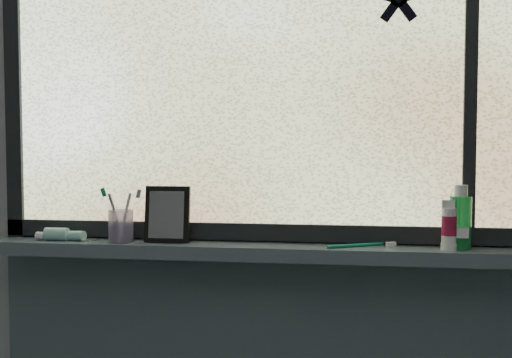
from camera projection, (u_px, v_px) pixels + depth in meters
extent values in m
cube|color=#9EA3A8|center=(260.00, 165.00, 1.72)|extent=(3.00, 0.01, 2.50)
cube|color=#4A5963|center=(257.00, 251.00, 1.66)|extent=(1.62, 0.14, 0.04)
cube|color=silver|center=(259.00, 70.00, 1.69)|extent=(1.50, 0.01, 1.00)
cube|color=black|center=(259.00, 232.00, 1.71)|extent=(1.60, 0.03, 0.05)
cube|color=black|center=(14.00, 75.00, 1.79)|extent=(0.05, 0.03, 1.10)
cube|color=black|center=(470.00, 66.00, 1.60)|extent=(0.03, 0.03, 1.00)
cube|color=black|center=(167.00, 214.00, 1.69)|extent=(0.13, 0.07, 0.17)
cylinder|color=#C1ABE2|center=(121.00, 226.00, 1.70)|extent=(0.09, 0.09, 0.10)
cylinder|color=green|center=(461.00, 217.00, 1.58)|extent=(0.07, 0.07, 0.15)
cylinder|color=silver|center=(449.00, 223.00, 1.56)|extent=(0.05, 0.05, 0.10)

